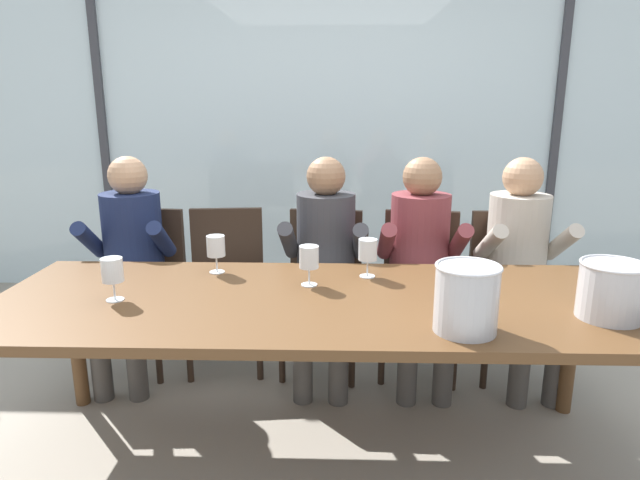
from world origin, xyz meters
The scene contains 21 objects.
ground centered at (0.00, 1.00, 0.00)m, with size 14.00×14.00×0.00m, color #9E9384.
window_glass_panel centered at (0.00, 2.25, 1.30)m, with size 7.82×0.03×2.60m, color silver.
window_mullion_left centered at (-1.76, 2.23, 1.30)m, with size 0.06×0.06×2.60m, color #38383D.
window_mullion_right centered at (1.76, 2.23, 1.30)m, with size 0.06×0.06×2.60m, color #38383D.
hillside_vineyard centered at (0.00, 5.75, 0.92)m, with size 13.82×2.40×1.83m, color #477A38.
dining_table centered at (0.00, 0.00, 0.66)m, with size 2.62×0.96×0.72m.
chair_near_curtain centered at (-1.04, 0.90, 0.52)m, with size 0.49×0.49×0.89m.
chair_left_of_center centered at (-0.56, 0.92, 0.52)m, with size 0.48×0.48×0.89m.
chair_center centered at (0.00, 0.89, 0.52)m, with size 0.49×0.49×0.89m.
chair_right_of_center centered at (0.55, 0.88, 0.52)m, with size 0.50×0.50×0.89m.
chair_near_window_right centered at (1.06, 0.88, 0.52)m, with size 0.44×0.44×0.89m.
person_navy_polo centered at (-1.05, 0.75, 0.69)m, with size 0.48×0.62×1.21m.
person_charcoal_jacket centered at (0.01, 0.75, 0.69)m, with size 0.47×0.62×1.21m.
person_maroon_top centered at (0.53, 0.75, 0.69)m, with size 0.46×0.61×1.21m.
person_beige_jumper centered at (1.07, 0.75, 0.69)m, with size 0.48×0.62×1.21m.
ice_bucket_primary centered at (1.07, -0.18, 0.83)m, with size 0.23×0.23×0.21m.
ice_bucket_secondary centered at (0.52, -0.31, 0.85)m, with size 0.22×0.22×0.24m.
wine_glass_by_left_taster centered at (-0.48, 0.32, 0.85)m, with size 0.08×0.08×0.17m.
wine_glass_near_bucket centered at (-0.80, -0.05, 0.84)m, with size 0.08×0.08×0.17m.
wine_glass_center_pour centered at (-0.04, 0.15, 0.85)m, with size 0.08×0.08×0.17m.
wine_glass_by_right_taster centered at (0.22, 0.28, 0.84)m, with size 0.08×0.08×0.17m.
Camera 1 is at (0.07, -2.05, 1.49)m, focal length 30.38 mm.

